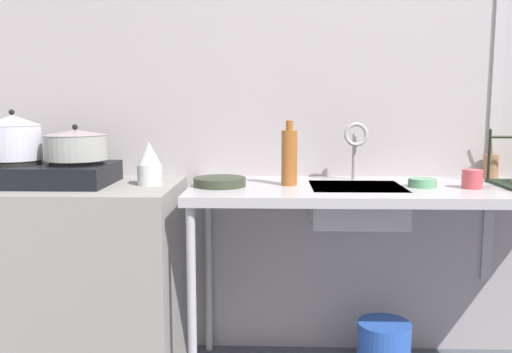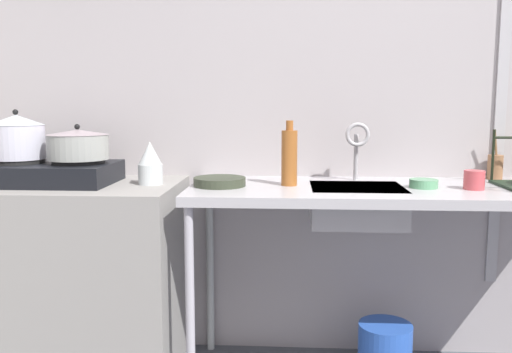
{
  "view_description": "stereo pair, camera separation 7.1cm",
  "coord_description": "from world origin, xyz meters",
  "px_view_note": "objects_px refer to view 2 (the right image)",
  "views": [
    {
      "loc": [
        -0.69,
        -0.96,
        1.22
      ],
      "look_at": [
        -0.76,
        1.33,
        0.91
      ],
      "focal_mm": 37.84,
      "sensor_mm": 36.0,
      "label": 1
    },
    {
      "loc": [
        -0.62,
        -0.95,
        1.22
      ],
      "look_at": [
        -0.76,
        1.33,
        0.91
      ],
      "focal_mm": 37.84,
      "sensor_mm": 36.0,
      "label": 2
    }
  ],
  "objects_px": {
    "faucet": "(357,141)",
    "bottle_by_sink": "(289,157)",
    "percolator": "(150,164)",
    "pot_on_left_burner": "(17,137)",
    "stove": "(49,172)",
    "cup_by_rack": "(474,180)",
    "pot_on_right_burner": "(78,144)",
    "bucket_on_floor": "(385,350)",
    "small_bowl_on_drainboard": "(424,183)",
    "utensil_jar": "(495,167)",
    "frying_pan": "(220,182)",
    "sink_basin": "(357,205)"
  },
  "relations": [
    {
      "from": "small_bowl_on_drainboard",
      "to": "bottle_by_sink",
      "type": "distance_m",
      "value": 0.57
    },
    {
      "from": "sink_basin",
      "to": "pot_on_right_burner",
      "type": "bearing_deg",
      "value": 179.67
    },
    {
      "from": "frying_pan",
      "to": "bottle_by_sink",
      "type": "xyz_separation_m",
      "value": [
        0.3,
        0.03,
        0.1
      ]
    },
    {
      "from": "small_bowl_on_drainboard",
      "to": "bucket_on_floor",
      "type": "bearing_deg",
      "value": 151.75
    },
    {
      "from": "stove",
      "to": "pot_on_left_burner",
      "type": "height_order",
      "value": "pot_on_left_burner"
    },
    {
      "from": "pot_on_left_burner",
      "to": "percolator",
      "type": "height_order",
      "value": "pot_on_left_burner"
    },
    {
      "from": "sink_basin",
      "to": "faucet",
      "type": "xyz_separation_m",
      "value": [
        0.02,
        0.17,
        0.26
      ]
    },
    {
      "from": "sink_basin",
      "to": "small_bowl_on_drainboard",
      "type": "relative_size",
      "value": 3.31
    },
    {
      "from": "utensil_jar",
      "to": "frying_pan",
      "type": "bearing_deg",
      "value": -167.29
    },
    {
      "from": "bottle_by_sink",
      "to": "pot_on_left_burner",
      "type": "bearing_deg",
      "value": -179.52
    },
    {
      "from": "pot_on_right_burner",
      "to": "cup_by_rack",
      "type": "relative_size",
      "value": 3.17
    },
    {
      "from": "cup_by_rack",
      "to": "bucket_on_floor",
      "type": "xyz_separation_m",
      "value": [
        -0.32,
        0.1,
        -0.79
      ]
    },
    {
      "from": "frying_pan",
      "to": "utensil_jar",
      "type": "xyz_separation_m",
      "value": [
        1.25,
        0.28,
        0.04
      ]
    },
    {
      "from": "cup_by_rack",
      "to": "sink_basin",
      "type": "bearing_deg",
      "value": 174.33
    },
    {
      "from": "frying_pan",
      "to": "small_bowl_on_drainboard",
      "type": "relative_size",
      "value": 1.89
    },
    {
      "from": "pot_on_right_burner",
      "to": "bucket_on_floor",
      "type": "bearing_deg",
      "value": 1.91
    },
    {
      "from": "stove",
      "to": "sink_basin",
      "type": "distance_m",
      "value": 1.35
    },
    {
      "from": "frying_pan",
      "to": "utensil_jar",
      "type": "bearing_deg",
      "value": 12.71
    },
    {
      "from": "percolator",
      "to": "bottle_by_sink",
      "type": "distance_m",
      "value": 0.6
    },
    {
      "from": "percolator",
      "to": "bucket_on_floor",
      "type": "xyz_separation_m",
      "value": [
        1.04,
        0.04,
        -0.84
      ]
    },
    {
      "from": "utensil_jar",
      "to": "small_bowl_on_drainboard",
      "type": "bearing_deg",
      "value": -144.61
    },
    {
      "from": "percolator",
      "to": "pot_on_left_burner",
      "type": "bearing_deg",
      "value": -179.56
    },
    {
      "from": "stove",
      "to": "faucet",
      "type": "xyz_separation_m",
      "value": [
        1.36,
        0.16,
        0.13
      ]
    },
    {
      "from": "pot_on_right_burner",
      "to": "faucet",
      "type": "relative_size",
      "value": 1.0
    },
    {
      "from": "pot_on_left_burner",
      "to": "utensil_jar",
      "type": "distance_m",
      "value": 2.16
    },
    {
      "from": "stove",
      "to": "utensil_jar",
      "type": "distance_m",
      "value": 2.02
    },
    {
      "from": "stove",
      "to": "cup_by_rack",
      "type": "height_order",
      "value": "stove"
    },
    {
      "from": "pot_on_left_burner",
      "to": "small_bowl_on_drainboard",
      "type": "relative_size",
      "value": 2.02
    },
    {
      "from": "pot_on_left_burner",
      "to": "percolator",
      "type": "xyz_separation_m",
      "value": [
        0.59,
        0.0,
        -0.11
      ]
    },
    {
      "from": "stove",
      "to": "bucket_on_floor",
      "type": "relative_size",
      "value": 2.31
    },
    {
      "from": "bottle_by_sink",
      "to": "bucket_on_floor",
      "type": "xyz_separation_m",
      "value": [
        0.44,
        0.04,
        -0.88
      ]
    },
    {
      "from": "stove",
      "to": "bottle_by_sink",
      "type": "bearing_deg",
      "value": 0.54
    },
    {
      "from": "pot_on_left_burner",
      "to": "sink_basin",
      "type": "xyz_separation_m",
      "value": [
        1.48,
        -0.01,
        -0.28
      ]
    },
    {
      "from": "pot_on_left_burner",
      "to": "small_bowl_on_drainboard",
      "type": "height_order",
      "value": "pot_on_left_burner"
    },
    {
      "from": "sink_basin",
      "to": "bucket_on_floor",
      "type": "bearing_deg",
      "value": 19.28
    },
    {
      "from": "stove",
      "to": "frying_pan",
      "type": "distance_m",
      "value": 0.76
    },
    {
      "from": "pot_on_left_burner",
      "to": "pot_on_right_burner",
      "type": "distance_m",
      "value": 0.27
    },
    {
      "from": "pot_on_left_burner",
      "to": "bucket_on_floor",
      "type": "height_order",
      "value": "pot_on_left_burner"
    },
    {
      "from": "sink_basin",
      "to": "percolator",
      "type": "bearing_deg",
      "value": 179.26
    },
    {
      "from": "bucket_on_floor",
      "to": "pot_on_right_burner",
      "type": "bearing_deg",
      "value": -178.09
    },
    {
      "from": "sink_basin",
      "to": "cup_by_rack",
      "type": "bearing_deg",
      "value": -5.67
    },
    {
      "from": "small_bowl_on_drainboard",
      "to": "bucket_on_floor",
      "type": "distance_m",
      "value": 0.78
    },
    {
      "from": "frying_pan",
      "to": "cup_by_rack",
      "type": "distance_m",
      "value": 1.05
    },
    {
      "from": "pot_on_right_burner",
      "to": "faucet",
      "type": "xyz_separation_m",
      "value": [
        1.22,
        0.16,
        0.01
      ]
    },
    {
      "from": "frying_pan",
      "to": "cup_by_rack",
      "type": "height_order",
      "value": "cup_by_rack"
    },
    {
      "from": "sink_basin",
      "to": "stove",
      "type": "bearing_deg",
      "value": 179.71
    },
    {
      "from": "bottle_by_sink",
      "to": "utensil_jar",
      "type": "xyz_separation_m",
      "value": [
        0.95,
        0.25,
        -0.06
      ]
    },
    {
      "from": "faucet",
      "to": "bottle_by_sink",
      "type": "relative_size",
      "value": 0.96
    },
    {
      "from": "percolator",
      "to": "frying_pan",
      "type": "xyz_separation_m",
      "value": [
        0.31,
        -0.03,
        -0.07
      ]
    },
    {
      "from": "cup_by_rack",
      "to": "percolator",
      "type": "bearing_deg",
      "value": 177.56
    }
  ]
}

